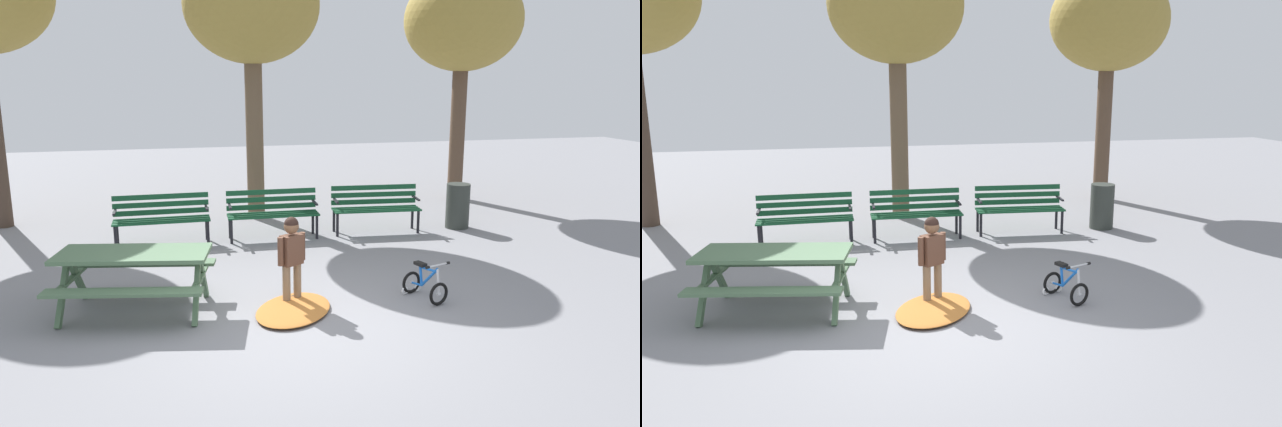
{
  "view_description": "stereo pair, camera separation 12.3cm",
  "coord_description": "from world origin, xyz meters",
  "views": [
    {
      "loc": [
        -1.28,
        -6.43,
        2.86
      ],
      "look_at": [
        0.72,
        2.04,
        0.85
      ],
      "focal_mm": 34.12,
      "sensor_mm": 36.0,
      "label": 1
    },
    {
      "loc": [
        -1.16,
        -6.45,
        2.86
      ],
      "look_at": [
        0.72,
        2.04,
        0.85
      ],
      "focal_mm": 34.12,
      "sensor_mm": 36.0,
      "label": 2
    }
  ],
  "objects": [
    {
      "name": "tree_left",
      "position": [
        0.24,
        5.65,
        4.07
      ],
      "size": [
        2.6,
        2.6,
        5.23
      ],
      "color": "brown",
      "rests_on": "ground"
    },
    {
      "name": "picnic_table",
      "position": [
        -1.86,
        0.92,
        0.59
      ],
      "size": [
        2.02,
        1.66,
        0.79
      ],
      "color": "#4C6B4C",
      "rests_on": "ground"
    },
    {
      "name": "park_bench_far_left",
      "position": [
        -1.59,
        3.98,
        0.51
      ],
      "size": [
        1.61,
        0.48,
        0.85
      ],
      "color": "#144728",
      "rests_on": "ground"
    },
    {
      "name": "trash_bin",
      "position": [
        3.83,
        3.88,
        0.42
      ],
      "size": [
        0.44,
        0.44,
        0.84
      ],
      "primitive_type": "cylinder",
      "color": "#2D332D",
      "rests_on": "ground"
    },
    {
      "name": "park_bench_right",
      "position": [
        2.22,
        3.96,
        0.51
      ],
      "size": [
        1.63,
        0.58,
        0.85
      ],
      "color": "#144728",
      "rests_on": "ground"
    },
    {
      "name": "kids_bicycle",
      "position": [
        1.75,
        0.51,
        0.2
      ],
      "size": [
        0.51,
        0.63,
        0.54
      ],
      "color": "black",
      "rests_on": "ground"
    },
    {
      "name": "child_standing",
      "position": [
        0.05,
        0.76,
        0.67
      ],
      "size": [
        0.38,
        0.27,
        1.13
      ],
      "color": "#7F664C",
      "rests_on": "ground"
    },
    {
      "name": "ground",
      "position": [
        0.0,
        0.0,
        0.0
      ],
      "size": [
        36.0,
        36.0,
        0.0
      ],
      "primitive_type": "plane",
      "color": "gray"
    },
    {
      "name": "park_bench_left",
      "position": [
        0.31,
        3.97,
        0.51
      ],
      "size": [
        1.61,
        0.49,
        0.85
      ],
      "color": "#144728",
      "rests_on": "ground"
    },
    {
      "name": "tree_center",
      "position": [
        5.02,
        6.48,
        3.94
      ],
      "size": [
        2.6,
        2.6,
        5.1
      ],
      "color": "brown",
      "rests_on": "ground"
    },
    {
      "name": "leaf_pile",
      "position": [
        0.01,
        0.46,
        0.04
      ],
      "size": [
        1.38,
        1.48,
        0.07
      ],
      "primitive_type": "ellipsoid",
      "rotation": [
        0.0,
        0.0,
        0.99
      ],
      "color": "#B26B2D",
      "rests_on": "ground"
    }
  ]
}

